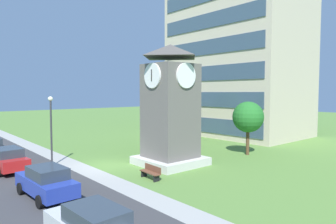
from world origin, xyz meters
TOP-DOWN VIEW (x-y plane):
  - ground_plane at (0.00, 0.00)m, footprint 160.00×160.00m
  - street_asphalt at (0.00, -6.26)m, footprint 120.00×7.20m
  - kerb_strip at (0.00, -1.86)m, footprint 120.00×1.60m
  - office_building at (-4.57, 22.40)m, footprint 16.84×11.44m
  - clock_tower at (2.89, 3.99)m, footprint 4.59×4.59m
  - park_bench at (5.14, 0.34)m, footprint 1.82×0.59m
  - street_lamp at (-2.70, -3.26)m, footprint 0.36×0.36m
  - tree_by_building at (-2.05, 7.05)m, footprint 3.25×3.25m
  - tree_near_tower at (4.67, 11.74)m, footprint 2.80×2.80m
  - tree_streetside at (-5.27, 11.69)m, footprint 3.86×3.86m
  - parked_car_red at (-3.21, -6.24)m, footprint 4.62×2.13m
  - parked_car_blue at (4.26, -6.05)m, footprint 4.59×2.12m

SIDE VIEW (x-z plane):
  - ground_plane at x=0.00m, z-range 0.00..0.00m
  - kerb_strip at x=0.00m, z-range 0.00..0.01m
  - street_asphalt at x=0.00m, z-range 0.00..0.01m
  - park_bench at x=5.14m, z-range 0.02..0.90m
  - parked_car_blue at x=4.26m, z-range 0.02..1.71m
  - parked_car_red at x=-3.21m, z-range 0.02..1.71m
  - street_lamp at x=-2.70m, z-range 0.68..6.04m
  - tree_near_tower at x=4.67m, z-range 1.00..5.85m
  - tree_streetside at x=-5.27m, z-range 0.99..6.85m
  - clock_tower at x=2.89m, z-range -0.53..8.81m
  - tree_by_building at x=-2.05m, z-range 1.27..7.15m
  - office_building at x=-4.57m, z-range 0.00..25.60m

